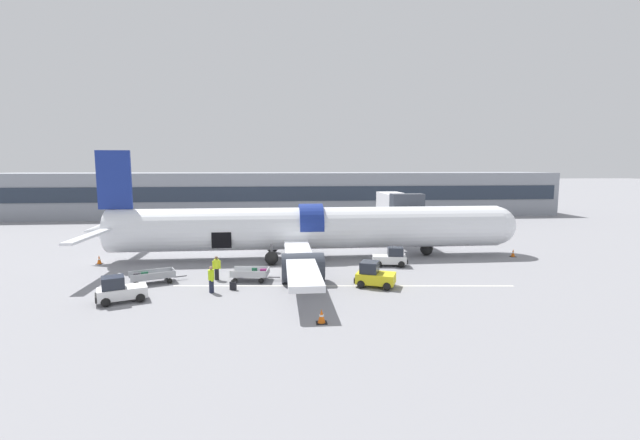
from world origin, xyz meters
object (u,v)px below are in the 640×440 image
baggage_tug_lead (391,258)px  ground_crew_driver (217,267)px  baggage_cart_loading (252,275)px  airplane (306,229)px  ground_crew_loader_a (211,279)px  baggage_tug_mid (374,276)px  baggage_tug_rear (120,291)px  baggage_cart_queued (152,277)px  suitcase_on_tarmac_upright (233,286)px  ground_crew_loader_b (302,261)px

baggage_tug_lead → ground_crew_driver: ground_crew_driver is taller
baggage_cart_loading → ground_crew_driver: (-2.69, 0.46, 0.50)m
airplane → ground_crew_driver: bearing=-135.1°
baggage_tug_lead → ground_crew_loader_a: ground_crew_loader_a is taller
baggage_tug_mid → airplane: bearing=112.6°
baggage_tug_mid → ground_crew_driver: bearing=166.1°
baggage_cart_loading → ground_crew_driver: bearing=170.4°
baggage_tug_rear → baggage_cart_queued: size_ratio=0.83×
baggage_cart_queued → ground_crew_loader_a: bearing=-31.1°
baggage_cart_loading → suitcase_on_tarmac_upright: bearing=-117.0°
airplane → baggage_tug_rear: 17.50m
baggage_tug_lead → baggage_tug_mid: (-2.85, -6.04, 0.07)m
baggage_tug_rear → suitcase_on_tarmac_upright: 7.13m
baggage_cart_loading → ground_crew_loader_a: ground_crew_loader_a is taller
airplane → baggage_tug_rear: airplane is taller
ground_crew_driver → ground_crew_loader_a: bearing=-88.1°
suitcase_on_tarmac_upright → baggage_cart_loading: bearing=63.0°
baggage_cart_loading → ground_crew_loader_a: 3.89m
baggage_tug_mid → ground_crew_loader_b: (-4.88, 4.78, 0.15)m
ground_crew_driver → baggage_tug_lead: bearing=12.7°
baggage_tug_mid → ground_crew_loader_a: ground_crew_loader_a is taller
ground_crew_loader_a → suitcase_on_tarmac_upright: 1.62m
airplane → ground_crew_driver: 10.39m
baggage_tug_rear → baggage_cart_loading: baggage_tug_rear is taller
baggage_tug_lead → baggage_tug_mid: baggage_tug_mid is taller
baggage_cart_loading → ground_crew_loader_b: ground_crew_loader_b is taller
ground_crew_loader_b → ground_crew_driver: 6.84m
baggage_tug_lead → ground_crew_loader_a: bearing=-155.3°
ground_crew_loader_b → suitcase_on_tarmac_upright: bearing=-136.8°
suitcase_on_tarmac_upright → ground_crew_driver: bearing=118.1°
baggage_tug_rear → ground_crew_driver: 7.16m
baggage_tug_lead → suitcase_on_tarmac_upright: baggage_tug_lead is taller
airplane → ground_crew_loader_a: airplane is taller
airplane → baggage_tug_mid: airplane is taller
airplane → suitcase_on_tarmac_upright: (-5.75, -10.03, -2.43)m
baggage_tug_mid → ground_crew_driver: size_ratio=1.75×
baggage_tug_lead → ground_crew_loader_b: ground_crew_loader_b is taller
baggage_tug_lead → baggage_cart_queued: bearing=-168.9°
ground_crew_driver → suitcase_on_tarmac_upright: size_ratio=2.64×
baggage_tug_rear → ground_crew_driver: bearing=41.6°
baggage_tug_lead → ground_crew_loader_b: size_ratio=1.80×
baggage_tug_rear → baggage_cart_loading: 9.12m
baggage_tug_rear → baggage_cart_queued: bearing=79.8°
baggage_cart_loading → baggage_cart_queued: bearing=-179.8°
suitcase_on_tarmac_upright → baggage_tug_rear: bearing=-164.1°
baggage_tug_mid → ground_crew_loader_b: baggage_tug_mid is taller
baggage_tug_lead → ground_crew_driver: 14.64m
ground_crew_loader_b → baggage_tug_mid: bearing=-44.4°
airplane → baggage_tug_mid: 11.07m
ground_crew_driver → suitcase_on_tarmac_upright: (1.49, -2.80, -0.67)m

